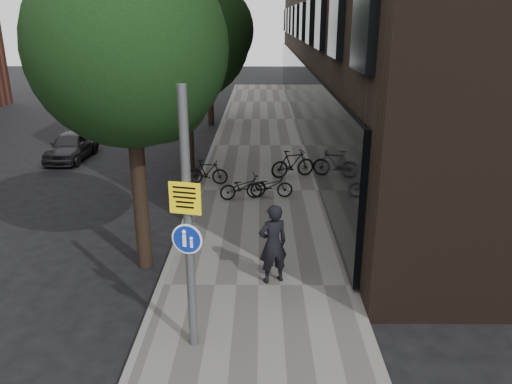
{
  "coord_description": "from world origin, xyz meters",
  "views": [
    {
      "loc": [
        0.29,
        -6.75,
        5.89
      ],
      "look_at": [
        0.19,
        4.41,
        2.0
      ],
      "focal_mm": 35.0,
      "sensor_mm": 36.0,
      "label": 1
    }
  ],
  "objects_px": {
    "pedestrian": "(273,244)",
    "parked_car_near": "(72,145)",
    "signpost": "(188,224)",
    "parked_bike_facade_near": "(270,186)"
  },
  "relations": [
    {
      "from": "parked_bike_facade_near",
      "to": "parked_car_near",
      "type": "bearing_deg",
      "value": 53.32
    },
    {
      "from": "pedestrian",
      "to": "parked_car_near",
      "type": "height_order",
      "value": "pedestrian"
    },
    {
      "from": "signpost",
      "to": "parked_bike_facade_near",
      "type": "bearing_deg",
      "value": 92.31
    },
    {
      "from": "parked_car_near",
      "to": "parked_bike_facade_near",
      "type": "bearing_deg",
      "value": -29.66
    },
    {
      "from": "parked_car_near",
      "to": "pedestrian",
      "type": "bearing_deg",
      "value": -50.21
    },
    {
      "from": "pedestrian",
      "to": "signpost",
      "type": "bearing_deg",
      "value": 35.58
    },
    {
      "from": "parked_car_near",
      "to": "signpost",
      "type": "bearing_deg",
      "value": -60.38
    },
    {
      "from": "signpost",
      "to": "parked_car_near",
      "type": "bearing_deg",
      "value": 130.98
    },
    {
      "from": "pedestrian",
      "to": "parked_car_near",
      "type": "relative_size",
      "value": 0.52
    },
    {
      "from": "parked_bike_facade_near",
      "to": "parked_car_near",
      "type": "xyz_separation_m",
      "value": [
        -8.61,
        5.26,
        0.08
      ]
    }
  ]
}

